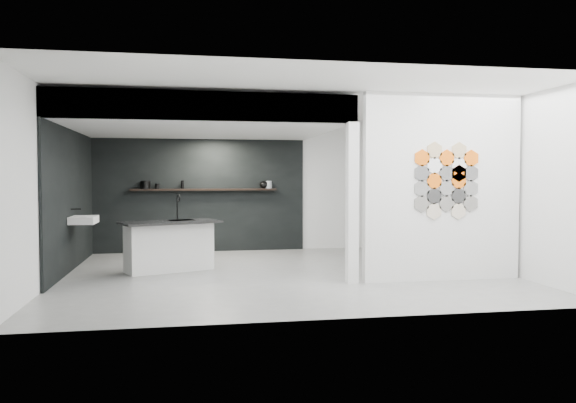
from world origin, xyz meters
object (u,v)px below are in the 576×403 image
(wall_basin, at_px, (84,220))
(glass_vase, at_px, (269,185))
(utensil_cup, at_px, (157,186))
(stockpot, at_px, (146,185))
(bottle_dark, at_px, (182,185))
(partition_panel, at_px, (442,187))
(kettle, at_px, (264,185))
(kitchen_island, at_px, (169,245))
(glass_bowl, at_px, (268,186))

(wall_basin, distance_m, glass_vase, 4.01)
(utensil_cup, bearing_deg, stockpot, 180.00)
(stockpot, distance_m, utensil_cup, 0.23)
(bottle_dark, xyz_separation_m, utensil_cup, (-0.51, 0.00, -0.03))
(partition_panel, relative_size, wall_basin, 4.67)
(kettle, bearing_deg, kitchen_island, -112.64)
(utensil_cup, bearing_deg, glass_bowl, 0.00)
(partition_panel, bearing_deg, stockpot, 140.04)
(partition_panel, height_order, utensil_cup, partition_panel)
(glass_vase, xyz_separation_m, utensil_cup, (-2.31, 0.00, -0.03))
(kitchen_island, relative_size, utensil_cup, 16.42)
(wall_basin, bearing_deg, bottle_dark, 52.40)
(glass_bowl, distance_m, glass_vase, 0.03)
(utensil_cup, bearing_deg, partition_panel, -41.42)
(partition_panel, height_order, kettle, partition_panel)
(partition_panel, height_order, wall_basin, partition_panel)
(wall_basin, relative_size, glass_bowl, 3.95)
(stockpot, relative_size, kettle, 1.07)
(wall_basin, bearing_deg, stockpot, 67.58)
(kitchen_island, height_order, stockpot, stockpot)
(partition_panel, relative_size, kitchen_island, 1.63)
(partition_panel, xyz_separation_m, glass_vase, (-2.08, 3.87, -0.00))
(wall_basin, xyz_separation_m, stockpot, (0.85, 2.07, 0.55))
(kitchen_island, bearing_deg, wall_basin, 148.79)
(kitchen_island, relative_size, glass_vase, 10.85)
(kitchen_island, bearing_deg, stockpot, 81.66)
(utensil_cup, bearing_deg, bottle_dark, 0.00)
(wall_basin, distance_m, glass_bowl, 3.99)
(kettle, distance_m, utensil_cup, 2.20)
(partition_panel, xyz_separation_m, kettle, (-2.18, 3.87, -0.00))
(wall_basin, xyz_separation_m, kitchen_island, (1.39, -0.24, -0.42))
(wall_basin, distance_m, kettle, 3.92)
(kettle, bearing_deg, utensil_cup, -163.24)
(kitchen_island, xyz_separation_m, glass_vase, (2.00, 2.30, 0.97))
(kettle, height_order, glass_vase, same)
(glass_bowl, height_order, bottle_dark, bottle_dark)
(wall_basin, bearing_deg, glass_vase, 31.35)
(glass_vase, xyz_separation_m, bottle_dark, (-1.80, 0.00, 0.00))
(wall_basin, bearing_deg, kettle, 32.18)
(stockpot, bearing_deg, wall_basin, -112.42)
(partition_panel, bearing_deg, utensil_cup, 138.58)
(partition_panel, distance_m, wall_basin, 5.78)
(kitchen_island, height_order, bottle_dark, bottle_dark)
(wall_basin, height_order, bottle_dark, bottle_dark)
(kitchen_island, xyz_separation_m, stockpot, (-0.54, 2.30, 0.97))
(partition_panel, bearing_deg, wall_basin, 161.77)
(stockpot, distance_m, glass_vase, 2.54)
(partition_panel, xyz_separation_m, utensil_cup, (-4.38, 3.87, -0.03))
(partition_panel, distance_m, stockpot, 6.02)
(glass_vase, bearing_deg, partition_panel, -61.77)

